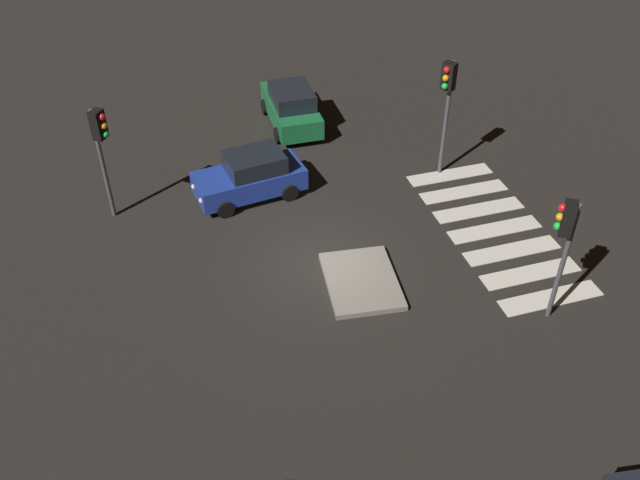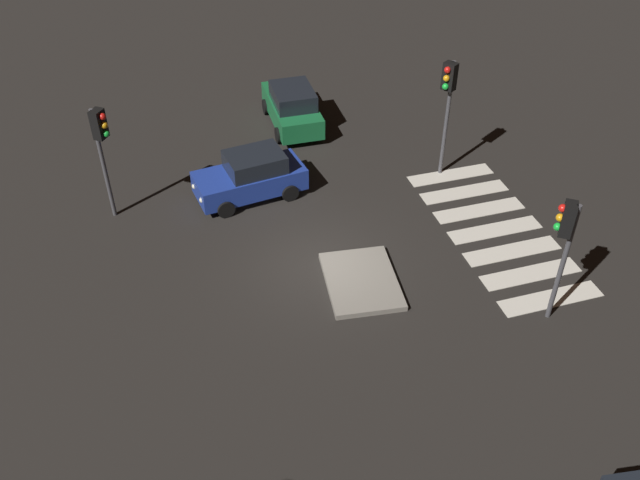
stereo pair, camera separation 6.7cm
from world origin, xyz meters
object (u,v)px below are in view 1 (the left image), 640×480
object	(u,v)px
traffic_light_north	(101,138)
traffic_light_south	(565,233)
traffic_island	(361,281)
car_blue	(251,176)
car_green	(291,107)
traffic_light_east	(447,92)

from	to	relation	value
traffic_light_north	traffic_light_south	world-z (taller)	traffic_light_north
traffic_light_north	traffic_light_south	xyz separation A→B (m)	(-8.42, -11.36, -0.07)
traffic_island	traffic_light_south	bearing A→B (deg)	-121.37
traffic_island	car_blue	xyz separation A→B (m)	(5.48, 2.16, 0.73)
car_green	traffic_light_east	bearing A→B (deg)	-138.99
traffic_light_north	car_blue	bearing A→B (deg)	35.37
traffic_light_south	traffic_light_east	world-z (taller)	traffic_light_east
traffic_island	car_blue	bearing A→B (deg)	21.53
car_blue	car_green	distance (m)	5.17
traffic_light_south	traffic_island	bearing A→B (deg)	4.33
car_blue	traffic_light_south	xyz separation A→B (m)	(-8.26, -6.72, 2.17)
traffic_island	traffic_light_north	size ratio (longest dim) A/B	0.76
traffic_light_south	traffic_light_east	distance (m)	7.62
car_blue	traffic_light_north	world-z (taller)	traffic_light_north
traffic_light_east	car_green	bearing A→B (deg)	-83.17
traffic_island	car_blue	world-z (taller)	car_blue
traffic_island	traffic_light_south	world-z (taller)	traffic_light_south
traffic_island	traffic_light_north	xyz separation A→B (m)	(5.64, 6.81, 2.97)
traffic_island	traffic_light_east	distance (m)	7.50
car_blue	traffic_light_north	bearing A→B (deg)	-9.48
traffic_island	car_green	xyz separation A→B (m)	(9.91, -0.51, 0.77)
car_green	traffic_light_north	bearing A→B (deg)	121.68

